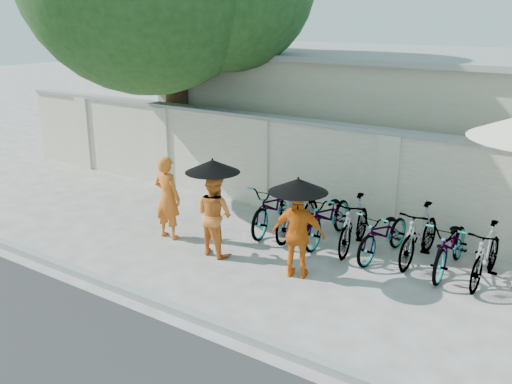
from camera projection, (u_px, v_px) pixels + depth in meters
The scene contains 17 objects.
ground at pixel (210, 262), 10.12m from camera, with size 80.00×80.00×0.00m, color #BBB9B7.
kerb at pixel (140, 296), 8.77m from camera, with size 40.00×0.16×0.12m, color gray.
compound_wall at pixel (344, 176), 11.79m from camera, with size 20.00×0.30×2.00m, color beige.
building_behind at pixel (451, 125), 14.05m from camera, with size 14.00×6.00×3.20m, color #B7AFA4.
monk_left at pixel (167, 198), 11.00m from camera, with size 0.60×0.39×1.64m, color orange.
monk_center at pixel (214, 215), 10.25m from camera, with size 0.74×0.57×1.51m, color orange.
parasol_center at pixel (212, 166), 9.89m from camera, with size 0.97×0.97×0.94m.
monk_right at pixel (298, 234), 9.34m from camera, with size 0.88×0.37×1.51m, color orange.
parasol_right at pixel (298, 185), 9.01m from camera, with size 0.97×0.97×0.88m.
bike_0 at pixel (274, 207), 11.47m from camera, with size 0.67×1.92×1.01m, color gray.
bike_1 at pixel (298, 213), 11.10m from camera, with size 0.47×1.65×0.99m, color gray.
bike_2 at pixel (329, 216), 10.91m from camera, with size 0.67×1.91×1.01m, color gray.
bike_3 at pixel (354, 224), 10.50m from camera, with size 0.48×1.70×1.02m, color gray.
bike_4 at pixel (384, 234), 10.19m from camera, with size 0.60×1.73×0.91m, color gray.
bike_5 at pixel (419, 234), 9.98m from camera, with size 0.49×1.73×1.04m, color gray.
bike_6 at pixel (451, 246), 9.60m from camera, with size 0.63×1.82×0.95m, color gray.
bike_7 at pixel (486, 255), 9.20m from camera, with size 0.46×1.64×0.99m, color gray.
Camera 1 is at (5.97, -7.17, 4.21)m, focal length 40.00 mm.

